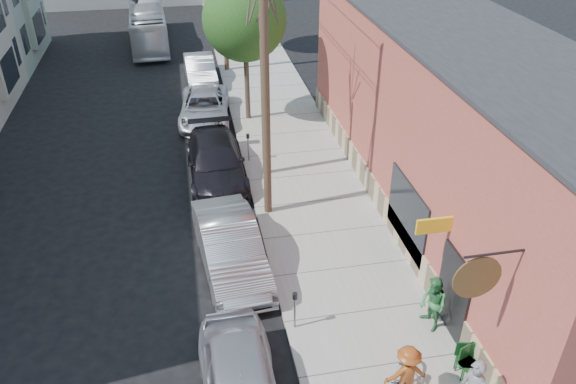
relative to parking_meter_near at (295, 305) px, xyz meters
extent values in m
plane|color=black|center=(-2.25, 0.24, -0.98)|extent=(120.00, 120.00, 0.00)
cube|color=#A5A299|center=(2.00, 11.24, -0.91)|extent=(4.50, 58.00, 0.15)
cube|color=#AF4D41|center=(6.75, 5.24, 2.27)|extent=(5.00, 20.00, 6.50)
cube|color=#2B2B2D|center=(6.75, 5.24, 5.57)|extent=(5.20, 20.20, 0.12)
cube|color=tan|center=(4.23, 5.24, -0.43)|extent=(0.10, 20.00, 1.10)
cube|color=black|center=(4.22, -0.76, 0.32)|extent=(0.10, 1.60, 2.60)
cube|color=black|center=(4.22, 2.74, 0.62)|extent=(0.08, 3.00, 2.20)
cylinder|color=brown|center=(3.30, -2.96, 2.92)|extent=(1.10, 0.06, 1.10)
cube|color=yellow|center=(3.75, 0.04, 2.12)|extent=(1.00, 0.08, 0.45)
cylinder|color=slate|center=(0.00, 0.00, -0.28)|extent=(0.06, 0.06, 1.10)
cylinder|color=black|center=(0.00, 0.00, 0.32)|extent=(0.14, 0.14, 0.18)
cylinder|color=slate|center=(0.00, 9.91, -0.28)|extent=(0.06, 0.06, 1.10)
cylinder|color=black|center=(0.00, 9.91, 0.32)|extent=(0.14, 0.14, 0.18)
cylinder|color=#503A28|center=(0.20, 5.93, 4.17)|extent=(0.28, 0.28, 10.00)
cylinder|color=#44392C|center=(0.55, 8.74, 2.38)|extent=(0.24, 0.24, 6.43)
cylinder|color=#44392C|center=(0.55, 14.30, 1.44)|extent=(0.24, 0.24, 4.54)
sphere|color=#29571E|center=(0.55, 14.30, 3.99)|extent=(3.81, 3.81, 3.81)
cylinder|color=#44392C|center=(0.55, 24.93, 2.41)|extent=(0.24, 0.24, 6.48)
imported|color=#338044|center=(3.71, -0.69, 0.01)|extent=(0.76, 0.91, 1.69)
imported|color=#904114|center=(2.15, -2.78, -0.02)|extent=(1.06, 0.62, 1.63)
imported|color=black|center=(2.15, -2.78, -0.30)|extent=(1.46, 2.16, 1.07)
imported|color=#93969A|center=(-1.45, 3.07, -0.14)|extent=(2.27, 5.26, 1.68)
imported|color=black|center=(-1.45, 8.86, -0.19)|extent=(2.30, 5.51, 1.59)
imported|color=#B9BAC1|center=(-1.54, 14.64, -0.28)|extent=(2.82, 5.27, 1.41)
imported|color=#ABAEB3|center=(-1.45, 19.96, -0.23)|extent=(1.77, 4.64, 1.51)
imported|color=white|center=(-4.44, 28.04, 0.35)|extent=(2.67, 9.66, 2.66)
camera|label=1|loc=(-2.32, -11.12, 10.70)|focal=35.00mm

